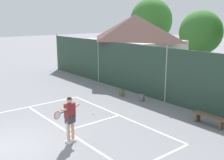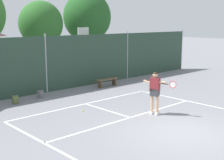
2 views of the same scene
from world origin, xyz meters
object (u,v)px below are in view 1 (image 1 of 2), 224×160
(tennis_ball, at_px, (93,114))
(courtside_bench, at_px, (209,118))
(backpack_grey, at_px, (142,98))
(tennis_player, at_px, (70,116))
(backpack_olive, at_px, (122,93))

(tennis_ball, height_order, courtside_bench, courtside_bench)
(tennis_ball, xyz_separation_m, backpack_grey, (-0.07, 3.52, 0.16))
(tennis_player, distance_m, tennis_ball, 3.34)
(backpack_grey, bearing_deg, courtside_bench, -2.85)
(backpack_grey, relative_size, courtside_bench, 0.29)
(backpack_olive, height_order, backpack_grey, same)
(backpack_olive, bearing_deg, tennis_ball, -64.24)
(tennis_player, distance_m, backpack_grey, 6.40)
(backpack_olive, distance_m, courtside_bench, 6.03)
(courtside_bench, bearing_deg, backpack_grey, 177.15)
(tennis_ball, distance_m, backpack_olive, 3.66)
(tennis_player, relative_size, tennis_ball, 28.10)
(backpack_grey, bearing_deg, tennis_player, -71.08)
(tennis_player, height_order, backpack_olive, tennis_player)
(tennis_player, xyz_separation_m, backpack_olive, (-3.57, 5.77, -0.92))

